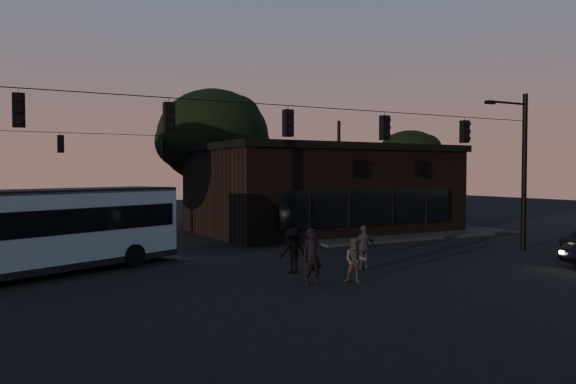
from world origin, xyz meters
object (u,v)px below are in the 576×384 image
building (322,188)px  pedestrian_b (355,260)px  pedestrian_a (312,257)px  bus (38,227)px  pedestrian_c (364,247)px  pedestrian_d (293,251)px

building → pedestrian_b: bearing=-118.3°
pedestrian_a → pedestrian_b: pedestrian_a is taller
building → bus: size_ratio=1.39×
pedestrian_a → pedestrian_c: size_ratio=1.12×
bus → pedestrian_b: 11.42m
pedestrian_b → pedestrian_c: 2.90m
pedestrian_c → pedestrian_d: 2.92m
bus → pedestrian_d: size_ratio=6.70×
bus → pedestrian_d: (8.32, -4.01, -0.91)m
pedestrian_a → pedestrian_d: 2.28m
pedestrian_a → pedestrian_b: bearing=-4.1°
building → pedestrian_a: bearing=-123.1°
building → bus: (-17.24, -8.20, -0.96)m
building → pedestrian_a: (-9.43, -14.44, -1.77)m
pedestrian_d → pedestrian_b: bearing=111.2°
building → pedestrian_b: (-7.99, -14.83, -1.95)m
building → pedestrian_d: 15.24m
building → pedestrian_d: size_ratio=9.29×
pedestrian_b → pedestrian_d: 2.78m
building → pedestrian_d: building is taller
pedestrian_a → pedestrian_c: (3.39, 1.74, -0.10)m
pedestrian_b → pedestrian_c: pedestrian_c is taller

